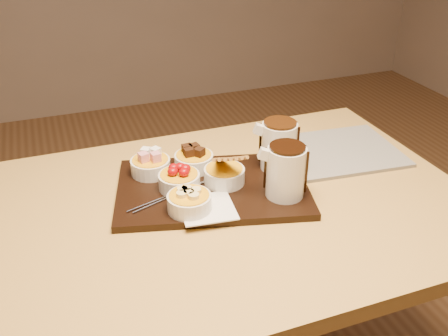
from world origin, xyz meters
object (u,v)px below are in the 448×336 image
object	(u,v)px
bowl_strawberries	(179,181)
newspaper	(338,151)
pitcher_milk_chocolate	(279,146)
serving_board	(213,188)
dining_table	(220,237)
pitcher_dark_chocolate	(286,172)

from	to	relation	value
bowl_strawberries	newspaper	world-z (taller)	bowl_strawberries
pitcher_milk_chocolate	newspaper	xyz separation A→B (m)	(0.21, 0.04, -0.07)
pitcher_milk_chocolate	serving_board	bearing A→B (deg)	-158.20
serving_board	pitcher_milk_chocolate	distance (m)	0.20
pitcher_milk_chocolate	bowl_strawberries	bearing A→B (deg)	-163.61
bowl_strawberries	pitcher_milk_chocolate	size ratio (longest dim) A/B	0.81
serving_board	bowl_strawberries	size ratio (longest dim) A/B	4.60
dining_table	pitcher_milk_chocolate	bearing A→B (deg)	23.42
pitcher_dark_chocolate	newspaper	size ratio (longest dim) A/B	0.38
bowl_strawberries	dining_table	bearing A→B (deg)	-43.21
bowl_strawberries	newspaper	bearing A→B (deg)	6.33
dining_table	serving_board	bearing A→B (deg)	88.63
pitcher_dark_chocolate	newspaper	xyz separation A→B (m)	(0.25, 0.17, -0.07)
pitcher_milk_chocolate	newspaper	size ratio (longest dim) A/B	0.38
serving_board	pitcher_milk_chocolate	bearing A→B (deg)	21.80
bowl_strawberries	newspaper	xyz separation A→B (m)	(0.47, 0.05, -0.03)
bowl_strawberries	pitcher_dark_chocolate	bearing A→B (deg)	-27.12
serving_board	pitcher_dark_chocolate	size ratio (longest dim) A/B	3.74
dining_table	pitcher_milk_chocolate	distance (m)	0.27
pitcher_dark_chocolate	dining_table	bearing A→B (deg)	178.50
serving_board	pitcher_dark_chocolate	world-z (taller)	pitcher_dark_chocolate
pitcher_milk_chocolate	dining_table	bearing A→B (deg)	-142.11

